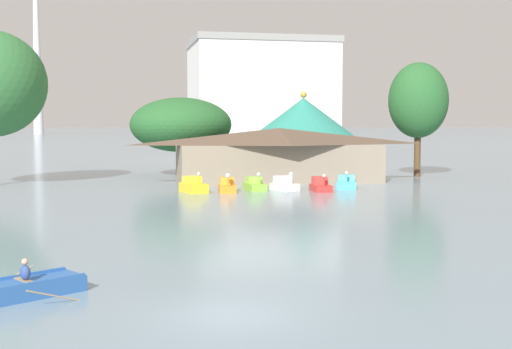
{
  "coord_description": "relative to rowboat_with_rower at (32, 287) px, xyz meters",
  "views": [
    {
      "loc": [
        -3.27,
        -19.35,
        5.71
      ],
      "look_at": [
        4.6,
        17.84,
        2.82
      ],
      "focal_mm": 47.19,
      "sensor_mm": 36.0,
      "label": 1
    }
  ],
  "objects": [
    {
      "name": "pedal_boat_red",
      "position": [
        19.76,
        31.08,
        0.2
      ],
      "size": [
        1.5,
        2.68,
        1.55
      ],
      "rotation": [
        0.0,
        0.0,
        -1.61
      ],
      "color": "red",
      "rests_on": "ground"
    },
    {
      "name": "pedal_boat_lime",
      "position": [
        14.42,
        32.78,
        0.19
      ],
      "size": [
        1.6,
        2.91,
        1.64
      ],
      "rotation": [
        0.0,
        0.0,
        -1.49
      ],
      "color": "#8CCC3F",
      "rests_on": "ground"
    },
    {
      "name": "boathouse",
      "position": [
        18.33,
        39.79,
        2.47
      ],
      "size": [
        20.92,
        7.01,
        5.27
      ],
      "color": "gray",
      "rests_on": "ground"
    },
    {
      "name": "background_building_block",
      "position": [
        26.68,
        86.27,
        9.44
      ],
      "size": [
        22.97,
        17.07,
        19.41
      ],
      "color": "silver",
      "rests_on": "ground"
    },
    {
      "name": "green_roof_pavilion",
      "position": [
        22.57,
        46.2,
        4.67
      ],
      "size": [
        10.75,
        10.75,
        9.12
      ],
      "color": "brown",
      "rests_on": "ground"
    },
    {
      "name": "ground_plane",
      "position": [
        6.0,
        -3.72,
        -0.29
      ],
      "size": [
        2000.0,
        2000.0,
        0.0
      ],
      "primitive_type": "plane",
      "color": "gray"
    },
    {
      "name": "pedal_boat_cyan",
      "position": [
        22.69,
        32.8,
        0.19
      ],
      "size": [
        2.49,
        3.08,
        1.61
      ],
      "rotation": [
        0.0,
        0.0,
        -1.92
      ],
      "color": "#4CB7CC",
      "rests_on": "ground"
    },
    {
      "name": "shoreline_tree_mid",
      "position": [
        9.88,
        50.06,
        5.27
      ],
      "size": [
        10.99,
        10.99,
        8.51
      ],
      "color": "brown",
      "rests_on": "ground"
    },
    {
      "name": "pedal_boat_yellow",
      "position": [
        9.13,
        32.34,
        0.25
      ],
      "size": [
        2.24,
        3.22,
        1.77
      ],
      "rotation": [
        0.0,
        0.0,
        -1.32
      ],
      "color": "yellow",
      "rests_on": "ground"
    },
    {
      "name": "rowboat_with_rower",
      "position": [
        0.0,
        0.0,
        0.0
      ],
      "size": [
        3.54,
        3.77,
        1.33
      ],
      "rotation": [
        0.0,
        0.0,
        0.57
      ],
      "color": "#2D60AD",
      "rests_on": "ground"
    },
    {
      "name": "pedal_boat_white",
      "position": [
        16.92,
        32.32,
        0.22
      ],
      "size": [
        2.27,
        2.75,
        1.64
      ],
      "rotation": [
        0.0,
        0.0,
        -1.22
      ],
      "color": "white",
      "rests_on": "ground"
    },
    {
      "name": "shoreline_tree_right",
      "position": [
        34.64,
        43.92,
        7.85
      ],
      "size": [
        6.34,
        6.34,
        12.2
      ],
      "color": "brown",
      "rests_on": "ground"
    },
    {
      "name": "pedal_boat_orange",
      "position": [
        11.9,
        31.87,
        0.22
      ],
      "size": [
        1.6,
        2.69,
        1.66
      ],
      "rotation": [
        0.0,
        0.0,
        -1.67
      ],
      "color": "orange",
      "rests_on": "ground"
    }
  ]
}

